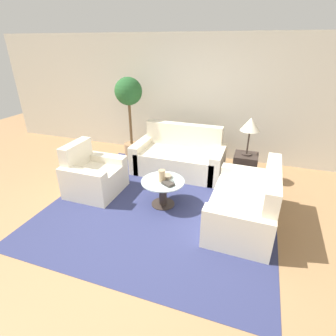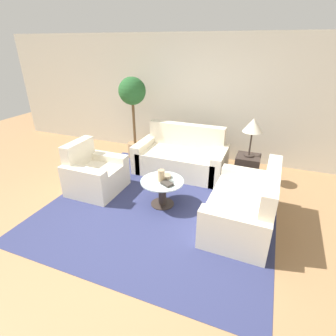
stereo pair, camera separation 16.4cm
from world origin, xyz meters
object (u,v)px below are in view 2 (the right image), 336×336
(vase, at_px, (161,176))
(loveseat, at_px, (247,208))
(bowl, at_px, (166,176))
(armchair, at_px, (94,175))
(coffee_table, at_px, (162,189))
(sofa_main, at_px, (182,158))
(potted_plant, at_px, (133,102))
(table_lamp, at_px, (253,126))
(book_stack, at_px, (167,184))

(vase, bearing_deg, loveseat, -1.45)
(loveseat, xyz_separation_m, bowl, (-1.30, 0.17, 0.17))
(armchair, relative_size, coffee_table, 1.28)
(vase, bearing_deg, coffee_table, 67.65)
(coffee_table, bearing_deg, vase, -112.35)
(sofa_main, height_order, armchair, sofa_main)
(loveseat, xyz_separation_m, potted_plant, (-2.66, 1.66, 0.97))
(coffee_table, relative_size, table_lamp, 0.99)
(sofa_main, bearing_deg, potted_plant, 166.18)
(coffee_table, distance_m, vase, 0.25)
(sofa_main, bearing_deg, loveseat, -43.49)
(armchair, relative_size, book_stack, 4.10)
(table_lamp, relative_size, potted_plant, 0.39)
(bowl, xyz_separation_m, book_stack, (0.11, -0.21, -0.00))
(armchair, xyz_separation_m, potted_plant, (-0.03, 1.60, 0.97))
(vase, bearing_deg, book_stack, -30.87)
(coffee_table, xyz_separation_m, bowl, (0.02, 0.12, 0.18))
(armchair, bearing_deg, bowl, -85.13)
(loveseat, distance_m, bowl, 1.32)
(table_lamp, xyz_separation_m, vase, (-1.18, -1.32, -0.55))
(armchair, distance_m, loveseat, 2.63)
(potted_plant, xyz_separation_m, book_stack, (1.46, -1.71, -0.80))
(table_lamp, bearing_deg, bowl, -134.33)
(potted_plant, height_order, book_stack, potted_plant)
(armchair, distance_m, table_lamp, 2.92)
(sofa_main, xyz_separation_m, potted_plant, (-1.22, 0.30, 0.97))
(bowl, bearing_deg, book_stack, -63.82)
(bowl, distance_m, book_stack, 0.24)
(loveseat, distance_m, table_lamp, 1.58)
(armchair, distance_m, book_stack, 1.45)
(sofa_main, bearing_deg, bowl, -83.52)
(sofa_main, height_order, bowl, sofa_main)
(sofa_main, distance_m, armchair, 1.77)
(vase, relative_size, book_stack, 0.90)
(armchair, xyz_separation_m, table_lamp, (2.49, 1.29, 0.80))
(loveseat, xyz_separation_m, coffee_table, (-1.32, 0.05, -0.01))
(coffee_table, height_order, table_lamp, table_lamp)
(vase, bearing_deg, table_lamp, 48.19)
(loveseat, height_order, vase, loveseat)
(vase, height_order, bowl, vase)
(potted_plant, relative_size, book_stack, 8.29)
(bowl, bearing_deg, sofa_main, 96.48)
(armchair, height_order, table_lamp, table_lamp)
(armchair, relative_size, bowl, 5.07)
(armchair, height_order, loveseat, loveseat)
(potted_plant, height_order, bowl, potted_plant)
(potted_plant, distance_m, book_stack, 2.39)
(potted_plant, bearing_deg, sofa_main, -13.82)
(sofa_main, relative_size, vase, 9.19)
(coffee_table, relative_size, book_stack, 3.20)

